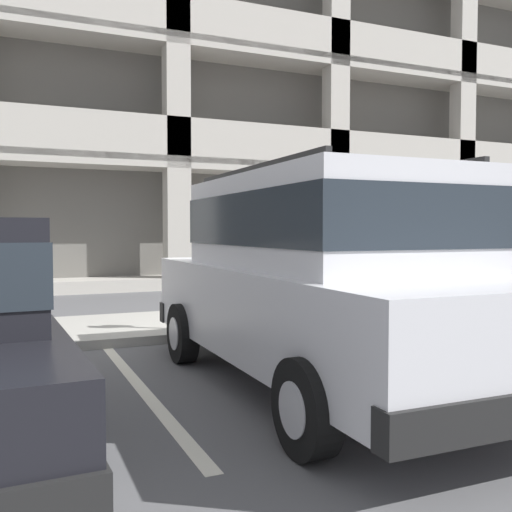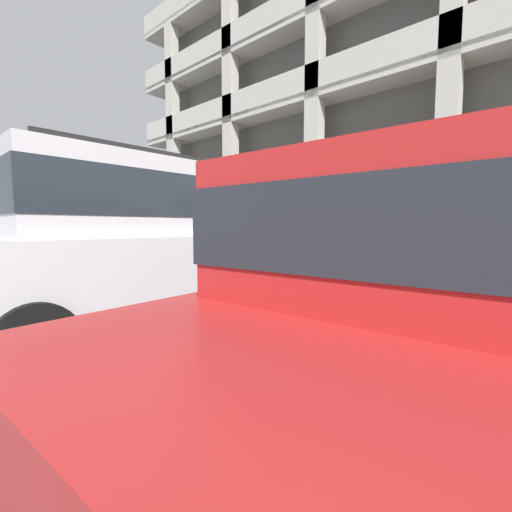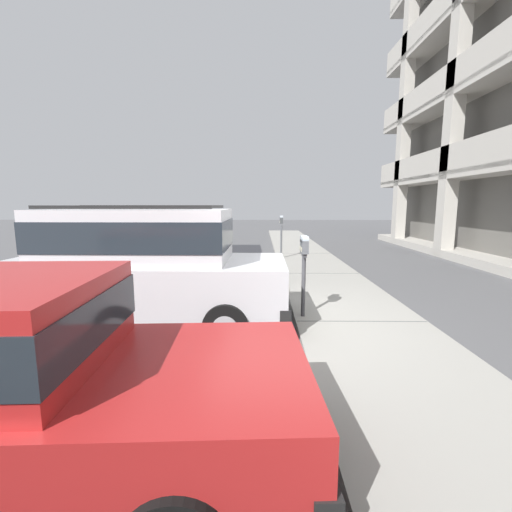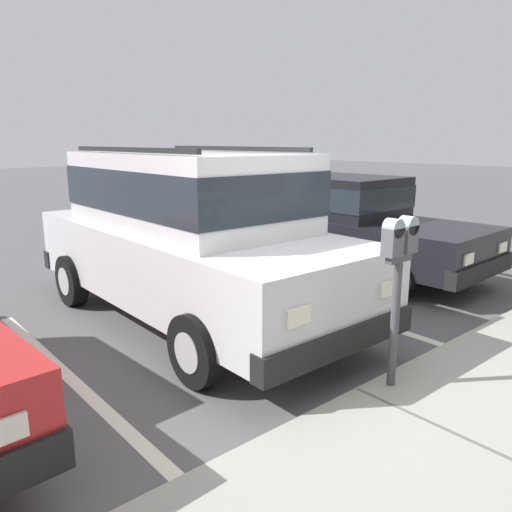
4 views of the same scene
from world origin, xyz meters
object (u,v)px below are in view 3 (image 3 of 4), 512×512
at_px(red_sedan, 173,252).
at_px(parking_meter_near, 304,257).
at_px(parking_meter_far, 281,230).
at_px(silver_suv, 142,263).

distance_m(red_sedan, parking_meter_near, 4.33).
relative_size(red_sedan, parking_meter_far, 2.96).
bearing_deg(silver_suv, red_sedan, -173.76).
bearing_deg(parking_meter_near, red_sedan, -135.21).
xyz_separation_m(parking_meter_near, parking_meter_far, (-6.52, -0.00, -0.04)).
relative_size(silver_suv, parking_meter_far, 3.12).
relative_size(red_sedan, parking_meter_near, 3.23).
distance_m(red_sedan, parking_meter_far, 4.61).
bearing_deg(red_sedan, parking_meter_near, 42.55).
relative_size(silver_suv, red_sedan, 1.06).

